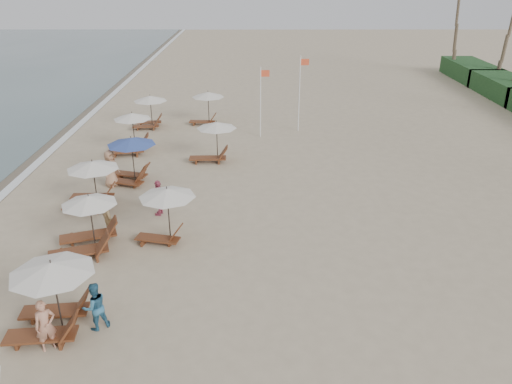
{
  "coord_description": "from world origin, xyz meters",
  "views": [
    {
      "loc": [
        0.9,
        -12.75,
        10.05
      ],
      "look_at": [
        1.0,
        6.95,
        1.3
      ],
      "focal_mm": 35.67,
      "sensor_mm": 36.0,
      "label": 1
    }
  ],
  "objects_px": {
    "lounger_station_3": "(90,184)",
    "flag_pole_near": "(261,99)",
    "beachgoer_far_b": "(111,169)",
    "beachgoer_near": "(45,325)",
    "inland_station_0": "(164,207)",
    "lounger_station_1": "(49,297)",
    "beachgoer_mid_a": "(95,306)",
    "lounger_station_2": "(85,227)",
    "beachgoer_mid_b": "(109,216)",
    "lounger_station_5": "(129,135)",
    "beachgoer_far_a": "(159,198)",
    "inland_station_1": "(212,139)",
    "lounger_station_6": "(148,110)",
    "inland_station_2": "(206,103)",
    "lounger_station_4": "(129,158)"
  },
  "relations": [
    {
      "from": "lounger_station_3",
      "to": "flag_pole_near",
      "type": "distance_m",
      "value": 13.13
    },
    {
      "from": "beachgoer_far_b",
      "to": "beachgoer_near",
      "type": "bearing_deg",
      "value": -144.09
    },
    {
      "from": "inland_station_0",
      "to": "flag_pole_near",
      "type": "bearing_deg",
      "value": 73.75
    },
    {
      "from": "lounger_station_1",
      "to": "beachgoer_mid_a",
      "type": "height_order",
      "value": "lounger_station_1"
    },
    {
      "from": "beachgoer_near",
      "to": "lounger_station_2",
      "type": "bearing_deg",
      "value": 62.17
    },
    {
      "from": "beachgoer_near",
      "to": "flag_pole_near",
      "type": "bearing_deg",
      "value": 38.75
    },
    {
      "from": "lounger_station_3",
      "to": "beachgoer_mid_b",
      "type": "relative_size",
      "value": 1.72
    },
    {
      "from": "beachgoer_far_b",
      "to": "lounger_station_5",
      "type": "bearing_deg",
      "value": 32.43
    },
    {
      "from": "beachgoer_mid_a",
      "to": "beachgoer_far_a",
      "type": "bearing_deg",
      "value": -129.53
    },
    {
      "from": "lounger_station_5",
      "to": "beachgoer_mid_a",
      "type": "xyz_separation_m",
      "value": [
        2.51,
        -15.98,
        -0.3
      ]
    },
    {
      "from": "inland_station_1",
      "to": "beachgoer_near",
      "type": "height_order",
      "value": "inland_station_1"
    },
    {
      "from": "lounger_station_2",
      "to": "lounger_station_6",
      "type": "relative_size",
      "value": 1.11
    },
    {
      "from": "flag_pole_near",
      "to": "inland_station_1",
      "type": "bearing_deg",
      "value": -121.23
    },
    {
      "from": "inland_station_1",
      "to": "inland_station_0",
      "type": "bearing_deg",
      "value": -97.65
    },
    {
      "from": "lounger_station_1",
      "to": "inland_station_0",
      "type": "height_order",
      "value": "lounger_station_1"
    },
    {
      "from": "inland_station_0",
      "to": "inland_station_2",
      "type": "distance_m",
      "value": 16.54
    },
    {
      "from": "lounger_station_2",
      "to": "beachgoer_mid_b",
      "type": "distance_m",
      "value": 1.5
    },
    {
      "from": "inland_station_2",
      "to": "beachgoer_far_b",
      "type": "distance_m",
      "value": 11.62
    },
    {
      "from": "beachgoer_near",
      "to": "beachgoer_mid_b",
      "type": "distance_m",
      "value": 6.94
    },
    {
      "from": "lounger_station_6",
      "to": "flag_pole_near",
      "type": "relative_size",
      "value": 0.55
    },
    {
      "from": "beachgoer_mid_a",
      "to": "flag_pole_near",
      "type": "xyz_separation_m",
      "value": [
        5.22,
        19.01,
        1.69
      ]
    },
    {
      "from": "beachgoer_far_a",
      "to": "flag_pole_near",
      "type": "height_order",
      "value": "flag_pole_near"
    },
    {
      "from": "inland_station_2",
      "to": "lounger_station_6",
      "type": "bearing_deg",
      "value": -167.79
    },
    {
      "from": "lounger_station_2",
      "to": "lounger_station_3",
      "type": "height_order",
      "value": "lounger_station_2"
    },
    {
      "from": "lounger_station_4",
      "to": "inland_station_0",
      "type": "height_order",
      "value": "lounger_station_4"
    },
    {
      "from": "lounger_station_3",
      "to": "beachgoer_far_b",
      "type": "height_order",
      "value": "lounger_station_3"
    },
    {
      "from": "beachgoer_near",
      "to": "flag_pole_near",
      "type": "relative_size",
      "value": 0.36
    },
    {
      "from": "lounger_station_5",
      "to": "beachgoer_near",
      "type": "distance_m",
      "value": 16.94
    },
    {
      "from": "beachgoer_mid_a",
      "to": "lounger_station_5",
      "type": "bearing_deg",
      "value": -116.14
    },
    {
      "from": "inland_station_0",
      "to": "lounger_station_2",
      "type": "bearing_deg",
      "value": -166.6
    },
    {
      "from": "inland_station_1",
      "to": "beachgoer_far_a",
      "type": "bearing_deg",
      "value": -105.44
    },
    {
      "from": "inland_station_0",
      "to": "inland_station_2",
      "type": "xyz_separation_m",
      "value": [
        0.24,
        16.54,
        -0.01
      ]
    },
    {
      "from": "inland_station_2",
      "to": "lounger_station_2",
      "type": "bearing_deg",
      "value": -100.41
    },
    {
      "from": "inland_station_2",
      "to": "beachgoer_mid_b",
      "type": "distance_m",
      "value": 16.08
    },
    {
      "from": "lounger_station_2",
      "to": "lounger_station_3",
      "type": "bearing_deg",
      "value": 103.27
    },
    {
      "from": "lounger_station_5",
      "to": "lounger_station_6",
      "type": "relative_size",
      "value": 1.08
    },
    {
      "from": "lounger_station_2",
      "to": "lounger_station_5",
      "type": "relative_size",
      "value": 1.02
    },
    {
      "from": "lounger_station_1",
      "to": "beachgoer_far_b",
      "type": "height_order",
      "value": "lounger_station_1"
    },
    {
      "from": "beachgoer_mid_b",
      "to": "lounger_station_4",
      "type": "bearing_deg",
      "value": -37.52
    },
    {
      "from": "lounger_station_1",
      "to": "beachgoer_mid_b",
      "type": "bearing_deg",
      "value": 89.08
    },
    {
      "from": "inland_station_2",
      "to": "beachgoer_near",
      "type": "height_order",
      "value": "inland_station_2"
    },
    {
      "from": "inland_station_1",
      "to": "beachgoer_far_b",
      "type": "height_order",
      "value": "inland_station_1"
    },
    {
      "from": "lounger_station_1",
      "to": "beachgoer_far_b",
      "type": "relative_size",
      "value": 1.48
    },
    {
      "from": "lounger_station_5",
      "to": "beachgoer_far_a",
      "type": "height_order",
      "value": "lounger_station_5"
    },
    {
      "from": "lounger_station_4",
      "to": "inland_station_1",
      "type": "bearing_deg",
      "value": 37.91
    },
    {
      "from": "beachgoer_mid_b",
      "to": "flag_pole_near",
      "type": "relative_size",
      "value": 0.34
    },
    {
      "from": "lounger_station_5",
      "to": "beachgoer_far_b",
      "type": "xyz_separation_m",
      "value": [
        0.19,
        -5.06,
        -0.15
      ]
    },
    {
      "from": "inland_station_1",
      "to": "lounger_station_5",
      "type": "bearing_deg",
      "value": 163.03
    },
    {
      "from": "lounger_station_6",
      "to": "beachgoer_mid_a",
      "type": "distance_m",
      "value": 21.2
    },
    {
      "from": "lounger_station_4",
      "to": "flag_pole_near",
      "type": "distance_m",
      "value": 10.19
    }
  ]
}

